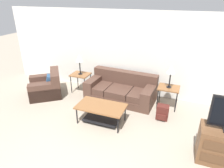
{
  "coord_description": "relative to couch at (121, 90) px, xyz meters",
  "views": [
    {
      "loc": [
        1.72,
        -1.72,
        3.01
      ],
      "look_at": [
        -0.03,
        2.82,
        0.8
      ],
      "focal_mm": 32.0,
      "sensor_mm": 36.0,
      "label": 1
    }
  ],
  "objects": [
    {
      "name": "wall_back",
      "position": [
        0.0,
        0.6,
        1.01
      ],
      "size": [
        8.69,
        0.06,
        2.6
      ],
      "color": "silver",
      "rests_on": "ground_plane"
    },
    {
      "name": "coffee_table",
      "position": [
        -0.07,
        -1.35,
        0.06
      ],
      "size": [
        1.21,
        0.68,
        0.48
      ],
      "color": "brown",
      "rests_on": "ground_plane"
    },
    {
      "name": "side_table_right",
      "position": [
        1.4,
        0.01,
        0.27
      ],
      "size": [
        0.58,
        0.5,
        0.63
      ],
      "color": "brown",
      "rests_on": "ground_plane"
    },
    {
      "name": "table_lamp_right",
      "position": [
        1.4,
        0.01,
        0.85
      ],
      "size": [
        0.25,
        0.25,
        0.65
      ],
      "color": "black",
      "rests_on": "side_table_right"
    },
    {
      "name": "side_table_left",
      "position": [
        -1.4,
        0.01,
        0.27
      ],
      "size": [
        0.58,
        0.5,
        0.63
      ],
      "color": "brown",
      "rests_on": "ground_plane"
    },
    {
      "name": "couch",
      "position": [
        0.0,
        0.0,
        0.0
      ],
      "size": [
        2.12,
        1.11,
        0.82
      ],
      "color": "#4C3328",
      "rests_on": "ground_plane"
    },
    {
      "name": "table_lamp_left",
      "position": [
        -1.4,
        0.01,
        0.85
      ],
      "size": [
        0.25,
        0.25,
        0.65
      ],
      "color": "black",
      "rests_on": "side_table_left"
    },
    {
      "name": "backpack",
      "position": [
        1.36,
        -0.65,
        -0.1
      ],
      "size": [
        0.3,
        0.3,
        0.39
      ],
      "color": "#4C1E19",
      "rests_on": "ground_plane"
    },
    {
      "name": "armchair",
      "position": [
        -2.31,
        -0.6,
        -0.0
      ],
      "size": [
        1.34,
        1.35,
        0.8
      ],
      "color": "#4C3328",
      "rests_on": "ground_plane"
    }
  ]
}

